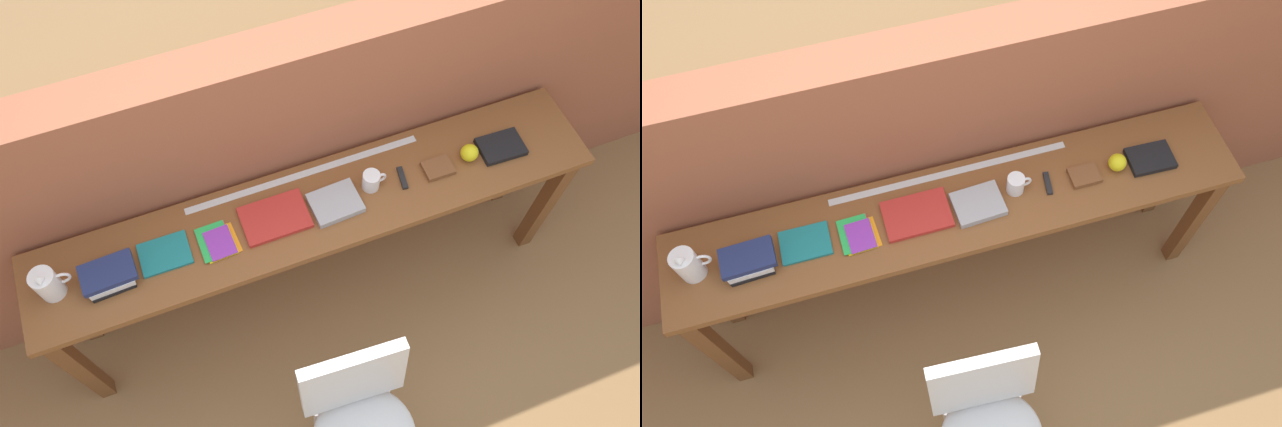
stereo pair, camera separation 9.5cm
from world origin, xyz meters
TOP-DOWN VIEW (x-y plane):
  - ground_plane at (0.00, 0.00)m, footprint 40.00×40.00m
  - brick_wall_back at (0.00, 0.64)m, footprint 6.00×0.20m
  - sideboard at (0.00, 0.30)m, footprint 2.50×0.44m
  - chair_white_moulded at (-0.11, -0.52)m, footprint 0.47×0.48m
  - pitcher_white at (-1.11, 0.30)m, footprint 0.14×0.10m
  - book_stack_leftmost at (-0.89, 0.28)m, footprint 0.22×0.17m
  - magazine_cycling at (-0.66, 0.31)m, footprint 0.21×0.16m
  - pamphlet_pile_colourful at (-0.44, 0.28)m, footprint 0.16×0.17m
  - book_open_centre at (-0.18, 0.30)m, footprint 0.28×0.19m
  - book_grey_hardcover at (0.08, 0.28)m, footprint 0.22×0.18m
  - mug at (0.26, 0.31)m, footprint 0.11×0.08m
  - multitool_folded at (0.40, 0.29)m, footprint 0.04×0.11m
  - leather_journal_brown at (0.57, 0.28)m, footprint 0.13×0.10m
  - sports_ball_small at (0.72, 0.29)m, footprint 0.08×0.08m
  - book_repair_rightmost at (0.88, 0.28)m, footprint 0.21×0.15m
  - ruler_metal_back_edge at (0.01, 0.47)m, footprint 1.08×0.03m

SIDE VIEW (x-z plane):
  - ground_plane at x=0.00m, z-range 0.00..0.00m
  - chair_white_moulded at x=-0.11m, z-range 0.08..0.97m
  - sideboard at x=0.00m, z-range 0.30..1.18m
  - brick_wall_back at x=0.00m, z-range 0.00..1.53m
  - ruler_metal_back_edge at x=0.01m, z-range 0.88..0.88m
  - magazine_cycling at x=-0.66m, z-range 0.88..0.89m
  - pamphlet_pile_colourful at x=-0.44m, z-range 0.88..0.89m
  - multitool_folded at x=0.40m, z-range 0.88..0.90m
  - book_open_centre at x=-0.18m, z-range 0.88..0.90m
  - leather_journal_brown at x=0.57m, z-range 0.88..0.90m
  - book_repair_rightmost at x=0.88m, z-range 0.88..0.91m
  - book_grey_hardcover at x=0.08m, z-range 0.88..0.91m
  - book_stack_leftmost at x=-0.89m, z-range 0.88..0.96m
  - sports_ball_small at x=0.72m, z-range 0.88..0.96m
  - mug at x=0.26m, z-range 0.88..0.97m
  - pitcher_white at x=-1.11m, z-range 0.87..1.05m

